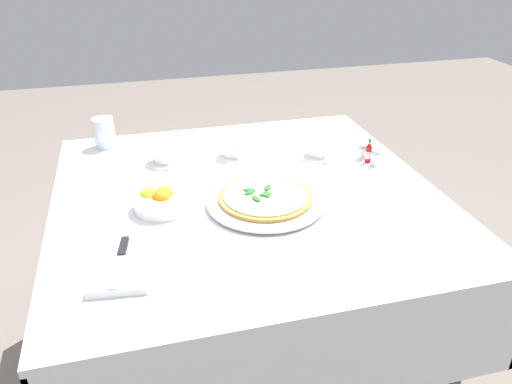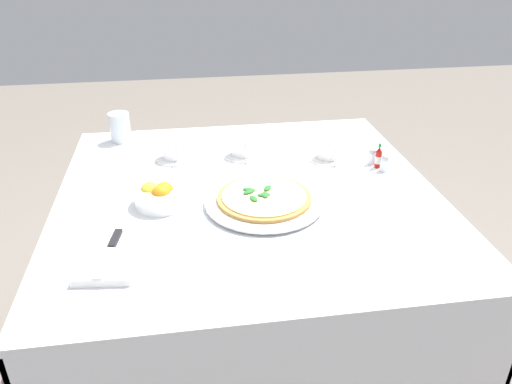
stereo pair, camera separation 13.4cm
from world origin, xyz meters
The scene contains 14 objects.
ground_plane centered at (0.00, 0.00, 0.00)m, with size 8.00×8.00×0.00m, color slate.
dining_table centered at (0.00, 0.00, 0.61)m, with size 1.12×1.12×0.74m.
pizza_plate centered at (0.09, 0.03, 0.75)m, with size 0.33×0.33×0.02m.
pizza centered at (0.09, 0.03, 0.76)m, with size 0.27×0.27×0.02m.
coffee_cup_center_back centered at (-0.27, -0.21, 0.77)m, with size 0.13×0.13×0.07m.
coffee_cup_far_left centered at (-0.19, 0.30, 0.76)m, with size 0.13×0.13×0.06m.
coffee_cup_near_right centered at (-0.26, 0.02, 0.77)m, with size 0.13×0.13×0.07m.
water_glass_far_right centered at (-0.47, -0.41, 0.78)m, with size 0.07×0.07×0.10m.
napkin_folded centered at (0.29, -0.37, 0.75)m, with size 0.23×0.15×0.02m.
dinner_knife centered at (0.29, -0.37, 0.76)m, with size 0.20×0.05×0.01m.
citrus_bowl centered at (0.04, -0.26, 0.76)m, with size 0.15×0.15×0.06m.
hot_sauce_bottle centered at (-0.10, 0.44, 0.77)m, with size 0.02×0.02×0.08m.
salt_shaker centered at (-0.08, 0.45, 0.76)m, with size 0.03×0.03×0.06m.
pepper_shaker centered at (-0.13, 0.43, 0.76)m, with size 0.03×0.03×0.06m.
Camera 2 is at (1.31, -0.18, 1.44)m, focal length 35.44 mm.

